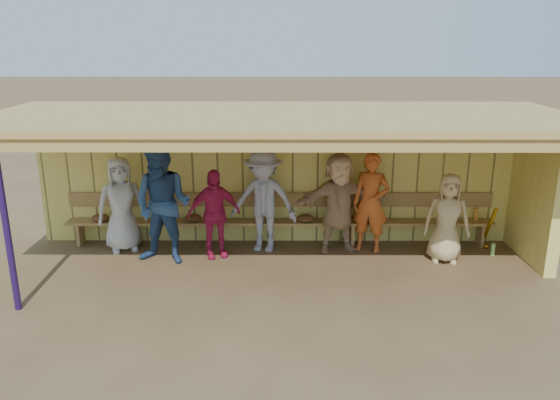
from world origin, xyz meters
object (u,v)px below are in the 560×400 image
(player_d, at_px, (214,214))
(player_g, at_px, (371,203))
(player_c, at_px, (163,205))
(player_h, at_px, (447,218))
(player_e, at_px, (264,201))
(player_b, at_px, (121,204))
(player_f, at_px, (339,202))
(bench, at_px, (280,216))

(player_d, bearing_deg, player_g, -13.28)
(player_c, relative_size, player_h, 1.32)
(player_e, xyz_separation_m, player_h, (3.02, -0.49, -0.15))
(player_d, relative_size, player_e, 0.84)
(player_b, bearing_deg, player_e, -20.86)
(player_b, xyz_separation_m, player_h, (5.48, -0.49, -0.08))
(player_g, bearing_deg, player_f, -161.80)
(player_d, xyz_separation_m, player_f, (2.12, 0.29, 0.11))
(player_e, height_order, bench, player_e)
(player_c, relative_size, player_e, 1.10)
(player_g, xyz_separation_m, bench, (-1.56, 0.31, -0.34))
(player_c, distance_m, player_d, 0.86)
(bench, bearing_deg, player_c, -155.94)
(player_e, distance_m, bench, 0.56)
(player_h, xyz_separation_m, bench, (-2.74, 0.80, -0.22))
(player_c, bearing_deg, player_e, 32.63)
(player_b, relative_size, player_g, 0.96)
(player_e, relative_size, bench, 0.24)
(player_g, relative_size, bench, 0.23)
(player_b, xyz_separation_m, bench, (2.74, 0.31, -0.31))
(player_e, relative_size, player_g, 1.04)
(player_f, bearing_deg, player_c, 177.55)
(player_b, height_order, player_h, player_b)
(player_f, bearing_deg, bench, 150.14)
(player_e, distance_m, player_f, 1.29)
(player_e, relative_size, player_h, 1.20)
(bench, bearing_deg, player_g, -11.09)
(player_c, distance_m, player_e, 1.71)
(player_d, bearing_deg, player_c, 177.94)
(player_e, height_order, player_f, player_e)
(player_g, bearing_deg, player_d, -155.53)
(player_b, relative_size, player_d, 1.09)
(player_d, distance_m, bench, 1.28)
(player_b, bearing_deg, player_c, -53.67)
(player_f, bearing_deg, player_h, -28.85)
(player_c, bearing_deg, player_b, 161.26)
(player_d, bearing_deg, player_f, -11.67)
(player_c, height_order, bench, player_c)
(player_f, xyz_separation_m, player_g, (0.55, 0.00, -0.00))
(player_c, bearing_deg, player_g, 22.98)
(player_d, bearing_deg, bench, 8.82)
(player_f, xyz_separation_m, player_h, (1.73, -0.49, -0.12))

